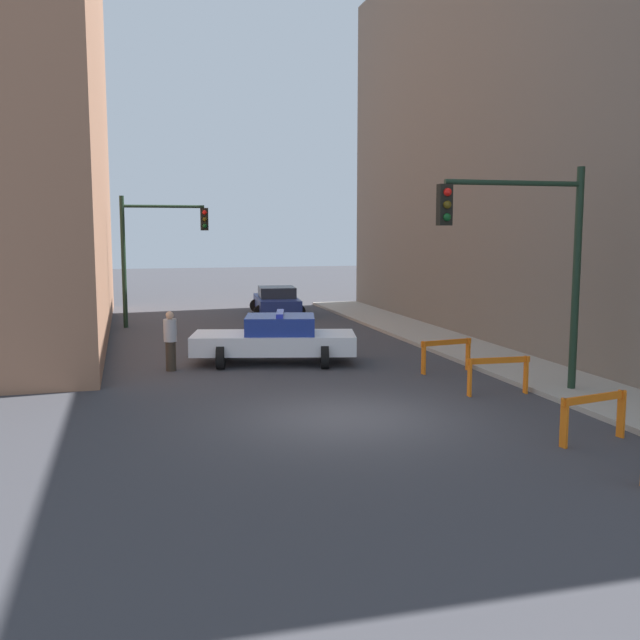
{
  "coord_description": "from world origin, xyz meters",
  "views": [
    {
      "loc": [
        -4.25,
        -13.77,
        3.88
      ],
      "look_at": [
        1.01,
        5.71,
        1.32
      ],
      "focal_mm": 40.0,
      "sensor_mm": 36.0,
      "label": 1
    }
  ],
  "objects_px": {
    "police_car": "(275,339)",
    "barrier_mid": "(594,410)",
    "pedestrian_crossing": "(170,340)",
    "traffic_light_far": "(152,242)",
    "barrier_back": "(498,369)",
    "parked_car_near": "(277,300)",
    "barrier_corner": "(446,350)",
    "traffic_light_near": "(533,245)"
  },
  "relations": [
    {
      "from": "police_car",
      "to": "barrier_mid",
      "type": "bearing_deg",
      "value": -142.76
    },
    {
      "from": "pedestrian_crossing",
      "to": "traffic_light_far",
      "type": "bearing_deg",
      "value": 41.0
    },
    {
      "from": "barrier_back",
      "to": "barrier_mid",
      "type": "bearing_deg",
      "value": -93.1
    },
    {
      "from": "barrier_mid",
      "to": "barrier_back",
      "type": "distance_m",
      "value": 3.87
    },
    {
      "from": "traffic_light_far",
      "to": "parked_car_near",
      "type": "bearing_deg",
      "value": 24.16
    },
    {
      "from": "police_car",
      "to": "barrier_corner",
      "type": "distance_m",
      "value": 4.94
    },
    {
      "from": "barrier_corner",
      "to": "police_car",
      "type": "bearing_deg",
      "value": 149.16
    },
    {
      "from": "police_car",
      "to": "parked_car_near",
      "type": "bearing_deg",
      "value": 1.68
    },
    {
      "from": "traffic_light_far",
      "to": "barrier_corner",
      "type": "height_order",
      "value": "traffic_light_far"
    },
    {
      "from": "police_car",
      "to": "barrier_mid",
      "type": "relative_size",
      "value": 3.17
    },
    {
      "from": "barrier_back",
      "to": "barrier_corner",
      "type": "relative_size",
      "value": 1.01
    },
    {
      "from": "barrier_mid",
      "to": "barrier_corner",
      "type": "distance_m",
      "value": 6.67
    },
    {
      "from": "police_car",
      "to": "barrier_back",
      "type": "distance_m",
      "value": 6.82
    },
    {
      "from": "traffic_light_far",
      "to": "barrier_corner",
      "type": "bearing_deg",
      "value": -57.57
    },
    {
      "from": "traffic_light_near",
      "to": "parked_car_near",
      "type": "height_order",
      "value": "traffic_light_near"
    },
    {
      "from": "traffic_light_far",
      "to": "barrier_back",
      "type": "bearing_deg",
      "value": -62.83
    },
    {
      "from": "barrier_corner",
      "to": "pedestrian_crossing",
      "type": "bearing_deg",
      "value": 163.25
    },
    {
      "from": "police_car",
      "to": "pedestrian_crossing",
      "type": "height_order",
      "value": "pedestrian_crossing"
    },
    {
      "from": "traffic_light_near",
      "to": "police_car",
      "type": "xyz_separation_m",
      "value": [
        -4.89,
        5.62,
        -2.81
      ]
    },
    {
      "from": "barrier_corner",
      "to": "parked_car_near",
      "type": "bearing_deg",
      "value": 97.34
    },
    {
      "from": "police_car",
      "to": "barrier_corner",
      "type": "bearing_deg",
      "value": -107.35
    },
    {
      "from": "traffic_light_far",
      "to": "pedestrian_crossing",
      "type": "distance_m",
      "value": 9.77
    },
    {
      "from": "traffic_light_far",
      "to": "barrier_back",
      "type": "distance_m",
      "value": 16.44
    },
    {
      "from": "police_car",
      "to": "parked_car_near",
      "type": "height_order",
      "value": "police_car"
    },
    {
      "from": "traffic_light_near",
      "to": "traffic_light_far",
      "type": "bearing_deg",
      "value": 118.65
    },
    {
      "from": "traffic_light_near",
      "to": "traffic_light_far",
      "type": "relative_size",
      "value": 1.0
    },
    {
      "from": "pedestrian_crossing",
      "to": "barrier_mid",
      "type": "bearing_deg",
      "value": -101.13
    },
    {
      "from": "police_car",
      "to": "traffic_light_near",
      "type": "bearing_deg",
      "value": -125.48
    },
    {
      "from": "police_car",
      "to": "parked_car_near",
      "type": "distance_m",
      "value": 11.83
    },
    {
      "from": "traffic_light_far",
      "to": "pedestrian_crossing",
      "type": "relative_size",
      "value": 3.13
    },
    {
      "from": "barrier_mid",
      "to": "barrier_corner",
      "type": "height_order",
      "value": "same"
    },
    {
      "from": "barrier_mid",
      "to": "parked_car_near",
      "type": "bearing_deg",
      "value": 94.48
    },
    {
      "from": "police_car",
      "to": "barrier_back",
      "type": "height_order",
      "value": "police_car"
    },
    {
      "from": "pedestrian_crossing",
      "to": "barrier_corner",
      "type": "relative_size",
      "value": 1.04
    },
    {
      "from": "traffic_light_near",
      "to": "barrier_corner",
      "type": "relative_size",
      "value": 3.27
    },
    {
      "from": "parked_car_near",
      "to": "barrier_back",
      "type": "height_order",
      "value": "parked_car_near"
    },
    {
      "from": "traffic_light_far",
      "to": "barrier_mid",
      "type": "height_order",
      "value": "traffic_light_far"
    },
    {
      "from": "parked_car_near",
      "to": "pedestrian_crossing",
      "type": "bearing_deg",
      "value": -108.73
    },
    {
      "from": "traffic_light_near",
      "to": "barrier_back",
      "type": "distance_m",
      "value": 3.0
    },
    {
      "from": "traffic_light_near",
      "to": "traffic_light_far",
      "type": "xyz_separation_m",
      "value": [
        -8.03,
        14.7,
        -0.13
      ]
    },
    {
      "from": "traffic_light_far",
      "to": "pedestrian_crossing",
      "type": "height_order",
      "value": "traffic_light_far"
    },
    {
      "from": "parked_car_near",
      "to": "barrier_corner",
      "type": "xyz_separation_m",
      "value": [
        1.82,
        -14.11,
        -0.06
      ]
    }
  ]
}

